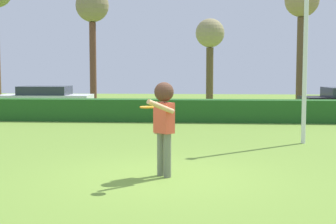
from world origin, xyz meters
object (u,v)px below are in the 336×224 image
Objects in this scene: maple_tree at (302,8)px; willow_tree at (210,38)px; bare_elm_tree at (92,11)px; person at (164,115)px; parked_car_white at (45,98)px; lamppost at (306,25)px; frisbee at (147,107)px.

maple_tree is 6.28m from willow_tree.
maple_tree is at bearing -46.20° from willow_tree.
bare_elm_tree is at bearing -173.60° from willow_tree.
person is 0.28× the size of bare_elm_tree.
bare_elm_tree is (-5.60, 18.49, 4.10)m from person.
parked_car_white is 7.42m from bare_elm_tree.
maple_tree is (5.33, 14.77, 3.70)m from person.
lamppost is at bearing -80.63° from willow_tree.
parked_car_white is 10.45m from willow_tree.
person is at bearing 73.55° from frisbee.
bare_elm_tree is at bearing 161.20° from maple_tree.
parked_car_white is at bearing 114.96° from frisbee.
maple_tree reaches higher than lamppost.
lamppost is 10.62m from maple_tree.
frisbee is at bearing -109.66° from maple_tree.
willow_tree is at bearing 40.61° from parked_car_white.
parked_car_white is 0.87× the size of willow_tree.
parked_car_white is (-10.01, 8.30, -2.55)m from lamppost.
maple_tree is at bearing 70.17° from person.
parked_car_white is 12.74m from maple_tree.
person is at bearing -109.83° from maple_tree.
maple_tree is (11.85, 2.03, 4.19)m from parked_car_white.
lamppost is 16.86m from bare_elm_tree.
person reaches higher than parked_car_white.
willow_tree is (6.64, 0.75, -1.49)m from bare_elm_tree.
lamppost is (3.72, 5.22, 1.85)m from frisbee.
maple_tree reaches higher than person.
willow_tree reaches higher than frisbee.
frisbee is 0.05× the size of willow_tree.
frisbee is at bearing -125.47° from lamppost.
lamppost reaches higher than parked_car_white.
person is 0.31× the size of lamppost.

